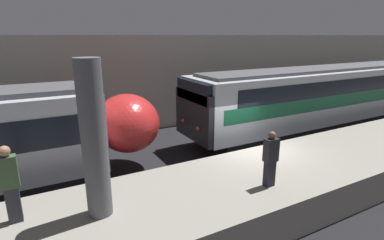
# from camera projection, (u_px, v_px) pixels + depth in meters

# --- Properties ---
(ground_plane) EXTENTS (120.00, 120.00, 0.00)m
(ground_plane) POSITION_uv_depth(u_px,v_px,m) (251.00, 174.00, 11.55)
(ground_plane) COLOR black
(platform) EXTENTS (40.00, 3.60, 1.12)m
(platform) POSITION_uv_depth(u_px,v_px,m) (287.00, 180.00, 9.88)
(platform) COLOR gray
(platform) RESTS_ON ground
(station_rear_barrier) EXTENTS (50.00, 0.15, 5.20)m
(station_rear_barrier) POSITION_uv_depth(u_px,v_px,m) (171.00, 82.00, 17.03)
(station_rear_barrier) COLOR #B2AD9E
(station_rear_barrier) RESTS_ON ground
(support_pillar_near) EXTENTS (0.56, 0.56, 3.62)m
(support_pillar_near) POSITION_uv_depth(u_px,v_px,m) (94.00, 141.00, 6.59)
(support_pillar_near) COLOR #56565B
(support_pillar_near) RESTS_ON platform
(train_boxy) EXTENTS (21.97, 3.02, 3.52)m
(train_boxy) POSITION_uv_depth(u_px,v_px,m) (352.00, 94.00, 17.88)
(train_boxy) COLOR black
(train_boxy) RESTS_ON ground
(person_waiting) EXTENTS (0.38, 0.24, 1.81)m
(person_waiting) POSITION_uv_depth(u_px,v_px,m) (10.00, 182.00, 6.51)
(person_waiting) COLOR #2D2D38
(person_waiting) RESTS_ON platform
(person_walking) EXTENTS (0.38, 0.24, 1.59)m
(person_walking) POSITION_uv_depth(u_px,v_px,m) (271.00, 158.00, 8.16)
(person_walking) COLOR black
(person_walking) RESTS_ON platform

